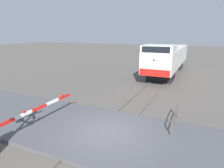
% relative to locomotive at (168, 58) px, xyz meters
% --- Properties ---
extents(ground_plane, '(160.00, 160.00, 0.00)m').
position_rel_locomotive_xyz_m(ground_plane, '(0.00, -17.24, -1.98)').
color(ground_plane, '#514C47').
extents(rail_track_left, '(0.08, 80.00, 0.15)m').
position_rel_locomotive_xyz_m(rail_track_left, '(-0.72, -17.24, -1.90)').
color(rail_track_left, '#59544C').
rests_on(rail_track_left, ground_plane).
extents(rail_track_right, '(0.08, 80.00, 0.15)m').
position_rel_locomotive_xyz_m(rail_track_right, '(0.72, -17.24, -1.90)').
color(rail_track_right, '#59544C').
rests_on(rail_track_right, ground_plane).
extents(road_surface, '(36.00, 5.49, 0.16)m').
position_rel_locomotive_xyz_m(road_surface, '(0.00, -17.24, -1.90)').
color(road_surface, '#47474C').
rests_on(road_surface, ground_plane).
extents(locomotive, '(3.00, 15.53, 3.88)m').
position_rel_locomotive_xyz_m(locomotive, '(0.00, 0.00, 0.00)').
color(locomotive, black).
rests_on(locomotive, ground_plane).
extents(crossing_gate, '(0.36, 5.83, 1.36)m').
position_rel_locomotive_xyz_m(crossing_gate, '(-3.61, -20.13, -1.13)').
color(crossing_gate, silver).
rests_on(crossing_gate, ground_plane).
extents(guard_railing, '(0.08, 2.70, 0.95)m').
position_rel_locomotive_xyz_m(guard_railing, '(2.95, -14.96, -1.36)').
color(guard_railing, '#4C4742').
rests_on(guard_railing, ground_plane).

